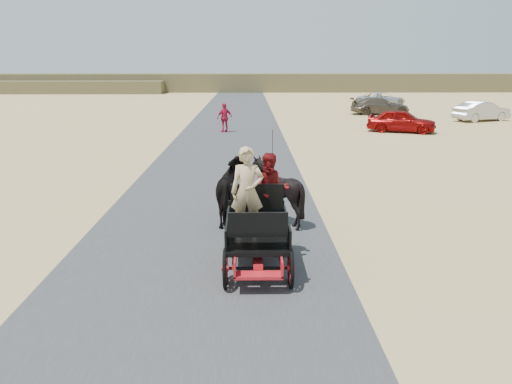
{
  "coord_description": "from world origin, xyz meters",
  "views": [
    {
      "loc": [
        1.02,
        -8.34,
        4.15
      ],
      "look_at": [
        1.19,
        2.83,
        1.2
      ],
      "focal_mm": 35.0,
      "sensor_mm": 36.0,
      "label": 1
    }
  ],
  "objects_px": {
    "car_a": "(401,121)",
    "car_b": "(482,111)",
    "pedestrian": "(225,118)",
    "horse_right": "(276,191)",
    "car_d": "(381,100)",
    "carriage": "(257,251)",
    "horse_left": "(234,191)",
    "car_c": "(380,106)"
  },
  "relations": [
    {
      "from": "horse_right",
      "to": "pedestrian",
      "type": "bearing_deg",
      "value": -82.97
    },
    {
      "from": "car_b",
      "to": "car_d",
      "type": "relative_size",
      "value": 0.88
    },
    {
      "from": "carriage",
      "to": "car_b",
      "type": "bearing_deg",
      "value": 57.53
    },
    {
      "from": "pedestrian",
      "to": "car_a",
      "type": "height_order",
      "value": "pedestrian"
    },
    {
      "from": "carriage",
      "to": "horse_left",
      "type": "bearing_deg",
      "value": 100.39
    },
    {
      "from": "pedestrian",
      "to": "horse_right",
      "type": "bearing_deg",
      "value": 66.67
    },
    {
      "from": "car_a",
      "to": "horse_left",
      "type": "bearing_deg",
      "value": 171.34
    },
    {
      "from": "horse_left",
      "to": "car_c",
      "type": "xyz_separation_m",
      "value": [
        10.83,
        27.21,
        -0.18
      ]
    },
    {
      "from": "horse_left",
      "to": "car_c",
      "type": "distance_m",
      "value": 29.28
    },
    {
      "from": "car_a",
      "to": "car_b",
      "type": "relative_size",
      "value": 0.95
    },
    {
      "from": "pedestrian",
      "to": "car_b",
      "type": "height_order",
      "value": "pedestrian"
    },
    {
      "from": "horse_left",
      "to": "carriage",
      "type": "bearing_deg",
      "value": 100.39
    },
    {
      "from": "car_a",
      "to": "car_c",
      "type": "bearing_deg",
      "value": 13.01
    },
    {
      "from": "pedestrian",
      "to": "car_b",
      "type": "xyz_separation_m",
      "value": [
        17.87,
        5.39,
        -0.18
      ]
    },
    {
      "from": "horse_left",
      "to": "car_a",
      "type": "xyz_separation_m",
      "value": [
        9.5,
        17.06,
        -0.17
      ]
    },
    {
      "from": "carriage",
      "to": "horse_left",
      "type": "distance_m",
      "value": 3.09
    },
    {
      "from": "horse_left",
      "to": "car_c",
      "type": "relative_size",
      "value": 0.44
    },
    {
      "from": "horse_right",
      "to": "car_a",
      "type": "xyz_separation_m",
      "value": [
        8.4,
        17.06,
        -0.17
      ]
    },
    {
      "from": "car_a",
      "to": "horse_right",
      "type": "bearing_deg",
      "value": 174.24
    },
    {
      "from": "carriage",
      "to": "horse_right",
      "type": "distance_m",
      "value": 3.09
    },
    {
      "from": "car_a",
      "to": "car_d",
      "type": "distance_m",
      "value": 17.22
    },
    {
      "from": "carriage",
      "to": "horse_left",
      "type": "xyz_separation_m",
      "value": [
        -0.55,
        3.0,
        0.49
      ]
    },
    {
      "from": "carriage",
      "to": "car_b",
      "type": "relative_size",
      "value": 0.58
    },
    {
      "from": "horse_left",
      "to": "pedestrian",
      "type": "relative_size",
      "value": 1.16
    },
    {
      "from": "horse_left",
      "to": "car_b",
      "type": "bearing_deg",
      "value": -126.69
    },
    {
      "from": "horse_right",
      "to": "car_a",
      "type": "height_order",
      "value": "horse_right"
    },
    {
      "from": "horse_right",
      "to": "car_b",
      "type": "relative_size",
      "value": 0.41
    },
    {
      "from": "car_a",
      "to": "car_b",
      "type": "distance_m",
      "value": 9.21
    },
    {
      "from": "carriage",
      "to": "pedestrian",
      "type": "xyz_separation_m",
      "value": [
        -1.57,
        20.22,
        0.5
      ]
    },
    {
      "from": "pedestrian",
      "to": "car_b",
      "type": "distance_m",
      "value": 18.67
    },
    {
      "from": "horse_right",
      "to": "car_d",
      "type": "bearing_deg",
      "value": -108.86
    },
    {
      "from": "horse_right",
      "to": "car_c",
      "type": "relative_size",
      "value": 0.37
    },
    {
      "from": "carriage",
      "to": "car_a",
      "type": "relative_size",
      "value": 0.6
    },
    {
      "from": "horse_left",
      "to": "pedestrian",
      "type": "distance_m",
      "value": 17.25
    },
    {
      "from": "pedestrian",
      "to": "car_a",
      "type": "xyz_separation_m",
      "value": [
        10.53,
        -0.16,
        -0.19
      ]
    },
    {
      "from": "horse_right",
      "to": "car_a",
      "type": "bearing_deg",
      "value": -116.23
    },
    {
      "from": "pedestrian",
      "to": "car_c",
      "type": "relative_size",
      "value": 0.38
    },
    {
      "from": "horse_left",
      "to": "car_c",
      "type": "bearing_deg",
      "value": -111.71
    },
    {
      "from": "car_d",
      "to": "pedestrian",
      "type": "bearing_deg",
      "value": 114.41
    },
    {
      "from": "car_d",
      "to": "horse_right",
      "type": "bearing_deg",
      "value": 134.88
    },
    {
      "from": "horse_left",
      "to": "car_a",
      "type": "relative_size",
      "value": 0.5
    },
    {
      "from": "horse_right",
      "to": "car_c",
      "type": "bearing_deg",
      "value": -109.68
    }
  ]
}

